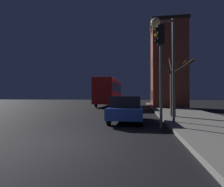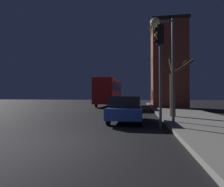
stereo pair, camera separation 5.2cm
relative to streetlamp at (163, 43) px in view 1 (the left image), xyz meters
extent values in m
plane|color=black|center=(-3.59, -4.31, -4.26)|extent=(120.00, 120.00, 0.00)
cube|color=brown|center=(2.25, 12.62, 0.90)|extent=(3.92, 3.70, 9.99)
cube|color=black|center=(2.25, 12.62, 6.05)|extent=(4.16, 3.94, 0.30)
cube|color=black|center=(0.27, 11.93, -2.70)|extent=(0.03, 0.70, 1.10)
cube|color=#F2D172|center=(0.27, 13.31, -2.70)|extent=(0.03, 0.70, 1.10)
cube|color=#F2D172|center=(0.27, 11.93, 1.30)|extent=(0.03, 0.70, 1.10)
cube|color=#F2D172|center=(0.27, 13.31, 1.30)|extent=(0.03, 0.70, 1.10)
cube|color=black|center=(0.27, 11.93, 5.30)|extent=(0.03, 0.70, 1.10)
cube|color=#F2D172|center=(0.27, 13.31, 5.30)|extent=(0.03, 0.70, 1.10)
cylinder|color=#4C4C4C|center=(0.50, 0.00, -1.43)|extent=(0.14, 0.14, 5.33)
cylinder|color=#4C4C4C|center=(0.05, 0.00, 1.13)|extent=(0.90, 0.09, 0.09)
sphere|color=#F9E08C|center=(-0.40, 0.00, 1.08)|extent=(0.51, 0.51, 0.51)
cylinder|color=#4C4C4C|center=(-0.27, -1.16, -2.35)|extent=(0.12, 0.12, 3.83)
cube|color=black|center=(-0.27, -1.16, 0.01)|extent=(0.30, 0.24, 0.90)
sphere|color=black|center=(-0.45, -1.16, 0.28)|extent=(0.20, 0.20, 0.20)
sphere|color=yellow|center=(-0.45, -1.16, 0.01)|extent=(0.20, 0.20, 0.20)
sphere|color=black|center=(-0.45, -1.16, -0.26)|extent=(0.20, 0.20, 0.20)
cylinder|color=#473323|center=(0.91, 2.44, -2.72)|extent=(0.35, 0.35, 2.75)
cylinder|color=#473323|center=(0.49, 2.13, -1.01)|extent=(1.00, 0.80, 0.81)
cylinder|color=#473323|center=(1.36, 2.49, -0.93)|extent=(1.05, 0.29, 0.97)
cylinder|color=#473323|center=(0.87, 2.74, -0.79)|extent=(0.24, 0.76, 1.19)
cylinder|color=#473323|center=(1.52, 2.28, -0.94)|extent=(1.36, 0.50, 0.97)
cube|color=red|center=(-5.65, 16.10, -2.17)|extent=(2.46, 10.51, 3.23)
cube|color=black|center=(-5.65, 16.10, -1.59)|extent=(2.48, 9.67, 1.16)
cube|color=#B2B2B2|center=(-5.65, 16.10, -0.49)|extent=(2.34, 9.98, 0.12)
cylinder|color=black|center=(-4.51, 19.52, -3.78)|extent=(0.18, 0.96, 0.96)
cylinder|color=black|center=(-6.79, 19.52, -3.78)|extent=(0.18, 0.96, 0.96)
cylinder|color=black|center=(-4.51, 12.69, -3.78)|extent=(0.18, 0.96, 0.96)
cylinder|color=black|center=(-6.79, 12.69, -3.78)|extent=(0.18, 0.96, 0.96)
cube|color=navy|center=(-1.98, 0.71, -3.66)|extent=(1.78, 4.16, 0.57)
cube|color=black|center=(-1.98, 0.50, -3.09)|extent=(1.56, 2.16, 0.58)
cylinder|color=black|center=(-1.18, 2.06, -3.95)|extent=(0.18, 0.63, 0.63)
cylinder|color=black|center=(-2.78, 2.06, -3.95)|extent=(0.18, 0.63, 0.63)
cylinder|color=black|center=(-1.18, -0.64, -3.95)|extent=(0.18, 0.63, 0.63)
cylinder|color=black|center=(-2.78, -0.64, -3.95)|extent=(0.18, 0.63, 0.63)
cube|color=#B7BABF|center=(-1.98, 8.97, -3.66)|extent=(1.75, 4.78, 0.55)
cube|color=black|center=(-1.98, 8.73, -3.10)|extent=(1.54, 2.49, 0.55)
cylinder|color=black|center=(-1.19, 10.52, -3.93)|extent=(0.18, 0.66, 0.66)
cylinder|color=black|center=(-2.76, 10.52, -3.93)|extent=(0.18, 0.66, 0.66)
cylinder|color=black|center=(-1.19, 7.41, -3.93)|extent=(0.18, 0.66, 0.66)
cylinder|color=black|center=(-2.76, 7.41, -3.93)|extent=(0.18, 0.66, 0.66)
camera|label=1|loc=(-1.26, -9.36, -2.77)|focal=28.00mm
camera|label=2|loc=(-1.21, -9.35, -2.77)|focal=28.00mm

